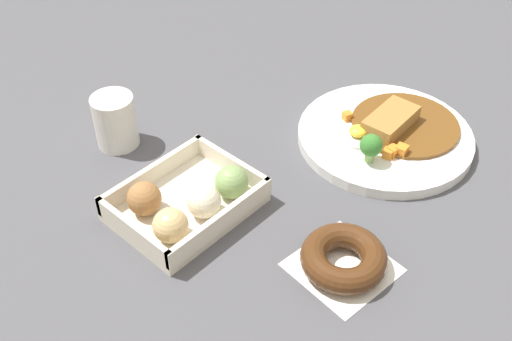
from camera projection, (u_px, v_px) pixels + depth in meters
ground_plane at (274, 148)px, 0.99m from camera, size 1.60×1.60×0.00m
curry_plate at (386, 134)px, 1.00m from camera, size 0.28×0.28×0.07m
donut_box at (187, 203)px, 0.87m from camera, size 0.19×0.15×0.06m
chocolate_ring_donut at (344, 258)px, 0.80m from camera, size 0.13×0.13×0.04m
coffee_mug at (115, 121)px, 0.98m from camera, size 0.07×0.07×0.09m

